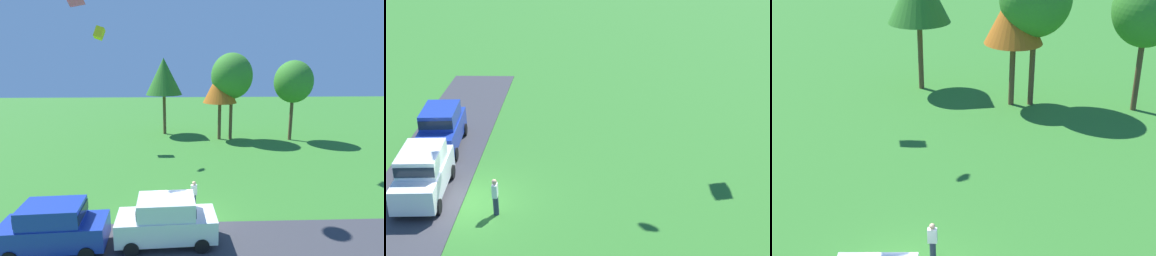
# 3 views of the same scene
# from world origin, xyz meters

# --- Properties ---
(person_watching_sky) EXTENTS (0.36, 0.24, 1.71)m
(person_watching_sky) POSITION_xyz_m (0.76, 1.28, 0.88)
(person_watching_sky) COLOR #2D334C
(person_watching_sky) RESTS_ON ground
(tree_lone_near) EXTENTS (3.72, 3.72, 7.86)m
(tree_lone_near) POSITION_xyz_m (4.31, 17.66, 5.96)
(tree_lone_near) COLOR brown
(tree_lone_near) RESTS_ON ground
(tree_far_right) EXTENTS (4.12, 4.12, 8.70)m
(tree_far_right) POSITION_xyz_m (12.15, 17.07, 6.40)
(tree_far_right) COLOR brown
(tree_far_right) RESTS_ON ground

